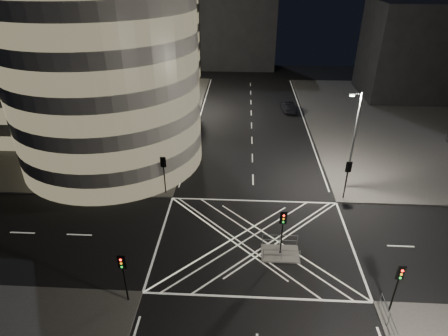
# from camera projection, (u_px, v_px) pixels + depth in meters

# --- Properties ---
(ground) EXTENTS (120.00, 120.00, 0.00)m
(ground) POSITION_uv_depth(u_px,v_px,m) (255.00, 241.00, 31.31)
(ground) COLOR black
(ground) RESTS_ON ground
(sidewalk_far_left) EXTENTS (42.00, 42.00, 0.15)m
(sidewalk_far_left) POSITION_uv_depth(u_px,v_px,m) (58.00, 116.00, 56.18)
(sidewalk_far_left) COLOR #484644
(sidewalk_far_left) RESTS_ON ground
(central_island) EXTENTS (3.00, 2.00, 0.15)m
(central_island) POSITION_uv_depth(u_px,v_px,m) (280.00, 254.00, 29.87)
(central_island) COLOR slate
(central_island) RESTS_ON ground
(office_tower_curved) EXTENTS (30.00, 29.00, 27.20)m
(office_tower_curved) POSITION_uv_depth(u_px,v_px,m) (73.00, 40.00, 42.45)
(office_tower_curved) COLOR gray
(office_tower_curved) RESTS_ON sidewalk_far_left
(office_block_rear) EXTENTS (24.00, 16.00, 22.00)m
(office_block_rear) POSITION_uv_depth(u_px,v_px,m) (123.00, 23.00, 63.53)
(office_block_rear) COLOR gray
(office_block_rear) RESTS_ON sidewalk_far_left
(building_right_far) EXTENTS (14.00, 12.00, 15.00)m
(building_right_far) POSITION_uv_depth(u_px,v_px,m) (411.00, 50.00, 61.23)
(building_right_far) COLOR black
(building_right_far) RESTS_ON sidewalk_far_right
(building_far_end) EXTENTS (18.00, 8.00, 18.00)m
(building_far_end) POSITION_uv_depth(u_px,v_px,m) (232.00, 23.00, 77.68)
(building_far_end) COLOR black
(building_far_end) RESTS_ON ground
(tree_a) EXTENTS (4.20, 4.20, 6.76)m
(tree_a) POSITION_uv_depth(u_px,v_px,m) (150.00, 144.00, 37.47)
(tree_a) COLOR black
(tree_a) RESTS_ON sidewalk_far_left
(tree_b) EXTENTS (4.12, 4.12, 7.13)m
(tree_b) POSITION_uv_depth(u_px,v_px,m) (162.00, 118.00, 42.50)
(tree_b) COLOR black
(tree_b) RESTS_ON sidewalk_far_left
(tree_c) EXTENTS (4.78, 4.78, 7.65)m
(tree_c) POSITION_uv_depth(u_px,v_px,m) (171.00, 99.00, 47.66)
(tree_c) COLOR black
(tree_c) RESTS_ON sidewalk_far_left
(tree_d) EXTENTS (5.54, 5.54, 8.79)m
(tree_d) POSITION_uv_depth(u_px,v_px,m) (178.00, 81.00, 52.55)
(tree_d) COLOR black
(tree_d) RESTS_ON sidewalk_far_left
(tree_e) EXTENTS (3.90, 3.90, 6.80)m
(tree_e) POSITION_uv_depth(u_px,v_px,m) (185.00, 76.00, 58.29)
(tree_e) COLOR black
(tree_e) RESTS_ON sidewalk_far_left
(traffic_signal_fl) EXTENTS (0.55, 0.22, 4.00)m
(traffic_signal_fl) POSITION_uv_depth(u_px,v_px,m) (164.00, 168.00, 36.23)
(traffic_signal_fl) COLOR black
(traffic_signal_fl) RESTS_ON sidewalk_far_left
(traffic_signal_nl) EXTENTS (0.55, 0.22, 4.00)m
(traffic_signal_nl) POSITION_uv_depth(u_px,v_px,m) (123.00, 270.00, 24.38)
(traffic_signal_nl) COLOR black
(traffic_signal_nl) RESTS_ON sidewalk_near_left
(traffic_signal_fr) EXTENTS (0.55, 0.22, 4.00)m
(traffic_signal_fr) POSITION_uv_depth(u_px,v_px,m) (348.00, 173.00, 35.40)
(traffic_signal_fr) COLOR black
(traffic_signal_fr) RESTS_ON sidewalk_far_right
(traffic_signal_nr) EXTENTS (0.55, 0.22, 4.00)m
(traffic_signal_nr) POSITION_uv_depth(u_px,v_px,m) (398.00, 281.00, 23.55)
(traffic_signal_nr) COLOR black
(traffic_signal_nr) RESTS_ON sidewalk_near_right
(traffic_signal_island) EXTENTS (0.55, 0.22, 4.00)m
(traffic_signal_island) POSITION_uv_depth(u_px,v_px,m) (283.00, 225.00, 28.49)
(traffic_signal_island) COLOR black
(traffic_signal_island) RESTS_ON central_island
(street_lamp_left_near) EXTENTS (1.25, 0.25, 10.00)m
(street_lamp_left_near) POSITION_uv_depth(u_px,v_px,m) (165.00, 123.00, 39.52)
(street_lamp_left_near) COLOR slate
(street_lamp_left_near) RESTS_ON sidewalk_far_left
(street_lamp_left_far) EXTENTS (1.25, 0.25, 10.00)m
(street_lamp_left_far) POSITION_uv_depth(u_px,v_px,m) (189.00, 76.00, 55.21)
(street_lamp_left_far) COLOR slate
(street_lamp_left_far) RESTS_ON sidewalk_far_left
(street_lamp_right_far) EXTENTS (1.25, 0.25, 10.00)m
(street_lamp_right_far) POSITION_uv_depth(u_px,v_px,m) (353.00, 139.00, 36.01)
(street_lamp_right_far) COLOR slate
(street_lamp_right_far) RESTS_ON sidewalk_far_right
(railing_island_south) EXTENTS (2.80, 0.06, 1.10)m
(railing_island_south) POSITION_uv_depth(u_px,v_px,m) (281.00, 255.00, 28.78)
(railing_island_south) COLOR slate
(railing_island_south) RESTS_ON central_island
(railing_island_north) EXTENTS (2.80, 0.06, 1.10)m
(railing_island_north) POSITION_uv_depth(u_px,v_px,m) (280.00, 240.00, 30.35)
(railing_island_north) COLOR slate
(railing_island_north) RESTS_ON central_island
(sedan) EXTENTS (1.98, 4.56, 1.46)m
(sedan) POSITION_uv_depth(u_px,v_px,m) (288.00, 107.00, 57.80)
(sedan) COLOR black
(sedan) RESTS_ON ground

